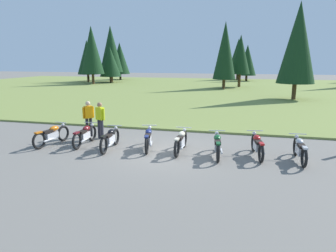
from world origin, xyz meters
TOP-DOWN VIEW (x-y plane):
  - ground_plane at (0.00, 0.00)m, footprint 140.00×140.00m
  - grass_moorland at (0.00, 25.56)m, footprint 80.00×44.00m
  - forest_treeline at (-4.75, 33.20)m, footprint 45.22×30.74m
  - motorcycle_orange at (-4.85, -0.24)m, footprint 0.62×2.09m
  - motorcycle_maroon at (-3.49, 0.09)m, footprint 0.62×2.10m
  - motorcycle_black at (-2.18, -0.25)m, footprint 0.62×2.10m
  - motorcycle_navy at (-0.71, 0.17)m, footprint 0.74×2.07m
  - motorcycle_cream at (0.65, 0.09)m, footprint 0.62×2.10m
  - motorcycle_british_green at (2.08, -0.14)m, footprint 0.65×2.09m
  - motorcycle_red at (3.52, 0.20)m, footprint 0.68×2.09m
  - motorcycle_silver at (4.98, 0.03)m, footprint 0.62×2.10m
  - rider_near_row_end at (-4.06, 1.51)m, footprint 0.40×0.44m
  - rider_with_back_turned at (-3.35, 1.27)m, footprint 0.52×0.33m

SIDE VIEW (x-z plane):
  - ground_plane at x=0.00m, z-range 0.00..0.00m
  - grass_moorland at x=0.00m, z-range 0.00..0.10m
  - motorcycle_orange at x=-4.85m, z-range 0.00..0.88m
  - motorcycle_maroon at x=-3.49m, z-range 0.00..0.88m
  - motorcycle_black at x=-2.18m, z-range 0.00..0.88m
  - motorcycle_navy at x=-0.71m, z-range 0.00..0.88m
  - motorcycle_cream at x=0.65m, z-range 0.00..0.88m
  - motorcycle_british_green at x=2.08m, z-range 0.00..0.88m
  - motorcycle_red at x=3.52m, z-range 0.00..0.88m
  - motorcycle_silver at x=4.98m, z-range 0.00..0.88m
  - rider_near_row_end at x=-4.06m, z-range 0.11..1.78m
  - rider_with_back_turned at x=-3.35m, z-range 0.11..1.78m
  - forest_treeline at x=-4.75m, z-range 0.01..8.65m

